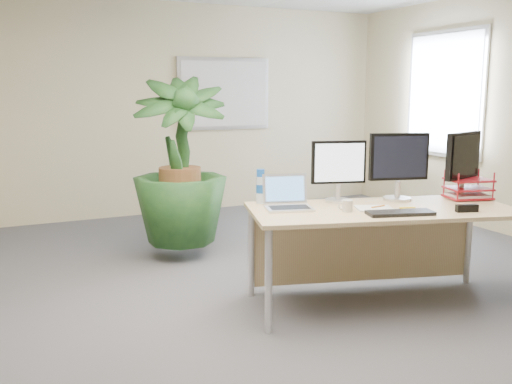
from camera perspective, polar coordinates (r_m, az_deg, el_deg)
name	(u,v)px	position (r m, az deg, el deg)	size (l,w,h in m)	color
floor	(280,332)	(3.95, 2.41, -13.78)	(8.00, 8.00, 0.00)	#47464B
back_wall	(135,110)	(7.40, -12.02, 8.01)	(7.00, 0.04, 2.70)	beige
whiteboard	(224,94)	(7.72, -3.19, 9.78)	(1.30, 0.04, 0.95)	silver
window	(444,94)	(7.53, 18.30, 9.28)	(0.04, 1.30, 1.55)	silver
desk	(376,225)	(4.43, 11.92, -3.29)	(2.09, 1.30, 0.75)	tan
floor_plant	(180,181)	(5.48, -7.60, 1.13)	(0.84, 0.84, 1.50)	#163C1A
monitor_left	(339,167)	(4.43, 8.26, 2.49)	(0.42, 0.19, 0.47)	silver
monitor_right	(399,162)	(4.58, 14.09, 2.93)	(0.47, 0.22, 0.53)	silver
monitor_dark	(463,161)	(4.81, 20.00, 2.96)	(0.46, 0.22, 0.53)	silver
laptop	(287,200)	(4.20, 3.15, -0.79)	(0.40, 0.37, 0.24)	silver
keyboard	(400,213)	(4.10, 14.23, -2.04)	(0.47, 0.16, 0.03)	black
coffee_mug	(347,206)	(4.12, 9.10, -1.38)	(0.11, 0.07, 0.08)	silver
spiral_notebook	(374,208)	(4.25, 11.73, -1.61)	(0.26, 0.19, 0.01)	silver
orange_pen	(378,206)	(4.27, 12.11, -1.41)	(0.01, 0.01, 0.13)	orange
yellow_highlighter	(407,208)	(4.31, 14.90, -1.55)	(0.02, 0.02, 0.12)	yellow
water_bottle	(261,187)	(4.35, 0.46, 0.50)	(0.07, 0.07, 0.26)	silver
letter_tray	(468,190)	(4.84, 20.44, 0.18)	(0.38, 0.33, 0.15)	maroon
stapler	(467,208)	(4.33, 20.34, -1.53)	(0.16, 0.04, 0.05)	black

